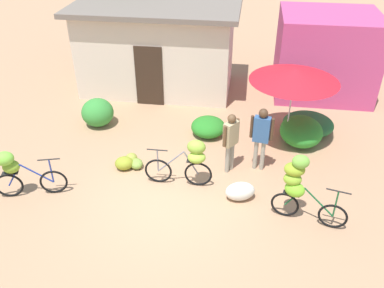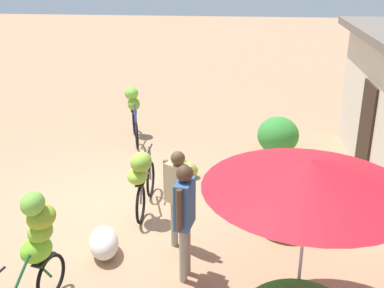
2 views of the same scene
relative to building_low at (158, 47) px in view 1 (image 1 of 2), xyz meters
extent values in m
plane|color=tan|center=(1.50, -6.24, -1.49)|extent=(60.00, 60.00, 0.00)
cube|color=beige|center=(0.00, 0.00, -0.10)|extent=(5.08, 2.81, 2.79)
cube|color=#72665B|center=(0.00, 0.00, 1.37)|extent=(5.58, 3.31, 0.16)
cube|color=#332319|center=(0.00, -1.42, -0.49)|extent=(0.90, 0.06, 2.00)
cube|color=#C1437A|center=(5.72, 0.45, -0.12)|extent=(3.20, 2.80, 2.74)
cylinder|color=brown|center=(-1.54, 2.30, -0.02)|extent=(0.29, 0.29, 2.95)
ellipsoid|color=#378D37|center=(-1.25, -3.02, -1.07)|extent=(0.97, 0.95, 0.85)
ellipsoid|color=#287F25|center=(2.13, -3.13, -1.22)|extent=(1.00, 1.00, 0.54)
ellipsoid|color=#2C882B|center=(4.78, -3.20, -1.11)|extent=(1.19, 1.37, 0.76)
ellipsoid|color=#276734|center=(5.06, -2.51, -1.24)|extent=(1.49, 1.43, 0.51)
cylinder|color=beige|center=(4.38, -3.16, -0.42)|extent=(0.04, 0.04, 2.15)
cone|color=red|center=(4.38, -3.16, 0.56)|extent=(2.38, 2.38, 0.35)
torus|color=black|center=(-1.19, -6.33, -1.17)|extent=(0.63, 0.22, 0.65)
torus|color=black|center=(-2.17, -6.61, -1.17)|extent=(0.63, 0.22, 0.65)
cylinder|color=navy|center=(-2.00, -6.56, -0.89)|extent=(0.38, 0.14, 0.58)
cylinder|color=navy|center=(-1.51, -6.42, -0.89)|extent=(0.67, 0.22, 0.59)
cylinder|color=black|center=(-1.19, -6.33, -0.52)|extent=(0.49, 0.17, 0.03)
cylinder|color=navy|center=(-1.19, -6.33, -0.85)|extent=(0.04, 0.04, 0.65)
cube|color=black|center=(-2.07, -6.58, -0.82)|extent=(0.38, 0.23, 0.02)
ellipsoid|color=#7AA72C|center=(-2.02, -6.56, -0.65)|extent=(0.45, 0.40, 0.32)
ellipsoid|color=#79C63D|center=(-2.08, -6.62, -0.39)|extent=(0.51, 0.46, 0.32)
torus|color=black|center=(1.17, -5.57, -1.16)|extent=(0.68, 0.05, 0.68)
torus|color=black|center=(2.15, -5.56, -1.16)|extent=(0.68, 0.05, 0.68)
cylinder|color=slate|center=(1.98, -5.56, -0.84)|extent=(0.38, 0.04, 0.64)
cylinder|color=slate|center=(1.49, -5.57, -0.84)|extent=(0.67, 0.04, 0.65)
cylinder|color=black|center=(1.17, -5.57, -0.54)|extent=(0.50, 0.03, 0.03)
cylinder|color=slate|center=(1.17, -5.57, -0.85)|extent=(0.04, 0.04, 0.61)
cube|color=black|center=(2.06, -5.56, -0.79)|extent=(0.36, 0.14, 0.02)
ellipsoid|color=#96BD3B|center=(2.12, -5.60, -0.64)|extent=(0.47, 0.39, 0.27)
ellipsoid|color=#80A934|center=(2.10, -5.53, -0.39)|extent=(0.46, 0.38, 0.33)
torus|color=black|center=(5.18, -6.60, -1.18)|extent=(0.61, 0.19, 0.62)
torus|color=black|center=(4.19, -6.36, -1.18)|extent=(0.61, 0.19, 0.62)
cylinder|color=#19592D|center=(4.36, -6.40, -0.90)|extent=(0.39, 0.12, 0.58)
cylinder|color=#19592D|center=(4.86, -6.52, -0.90)|extent=(0.68, 0.19, 0.59)
cylinder|color=black|center=(5.18, -6.60, -0.51)|extent=(0.49, 0.15, 0.03)
cylinder|color=#19592D|center=(5.18, -6.60, -0.85)|extent=(0.04, 0.04, 0.68)
cube|color=black|center=(4.28, -6.38, -0.84)|extent=(0.38, 0.22, 0.02)
ellipsoid|color=#79C42A|center=(4.33, -6.44, -0.67)|extent=(0.54, 0.50, 0.32)
ellipsoid|color=#87B42F|center=(4.26, -6.39, -0.45)|extent=(0.39, 0.32, 0.27)
ellipsoid|color=#90AC29|center=(4.27, -6.34, -0.22)|extent=(0.44, 0.35, 0.28)
ellipsoid|color=#78BB40|center=(4.36, -6.39, 0.01)|extent=(0.37, 0.30, 0.29)
ellipsoid|color=#95A13A|center=(0.30, -4.92, -1.33)|extent=(0.40, 0.44, 0.33)
ellipsoid|color=olive|center=(0.17, -5.14, -1.32)|extent=(0.58, 0.54, 0.35)
ellipsoid|color=olive|center=(0.47, -5.05, -1.37)|extent=(0.47, 0.50, 0.25)
ellipsoid|color=silver|center=(3.19, -5.92, -1.27)|extent=(0.80, 0.63, 0.44)
cylinder|color=gray|center=(3.69, -4.65, -1.07)|extent=(0.11, 0.11, 0.85)
cylinder|color=gray|center=(3.52, -4.62, -1.07)|extent=(0.11, 0.11, 0.85)
cube|color=#33598C|center=(3.60, -4.63, -0.31)|extent=(0.43, 0.26, 0.67)
cylinder|color=#4C3321|center=(3.85, -4.67, -0.28)|extent=(0.08, 0.08, 0.60)
cylinder|color=#4C3321|center=(3.36, -4.59, -0.28)|extent=(0.08, 0.08, 0.60)
sphere|color=#4C3321|center=(3.60, -4.63, 0.14)|extent=(0.23, 0.23, 0.23)
cylinder|color=gray|center=(2.81, -4.89, -1.10)|extent=(0.11, 0.11, 0.79)
cylinder|color=gray|center=(2.92, -4.74, -1.10)|extent=(0.11, 0.11, 0.79)
cube|color=tan|center=(2.86, -4.82, -0.39)|extent=(0.39, 0.44, 0.63)
cylinder|color=brown|center=(2.72, -5.02, -0.36)|extent=(0.08, 0.08, 0.56)
cylinder|color=brown|center=(3.01, -4.61, -0.36)|extent=(0.08, 0.08, 0.56)
sphere|color=brown|center=(2.86, -4.82, 0.03)|extent=(0.21, 0.21, 0.21)
camera|label=1|loc=(3.14, -13.46, 4.79)|focal=38.29mm
camera|label=2|loc=(9.24, -3.97, 2.78)|focal=44.76mm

